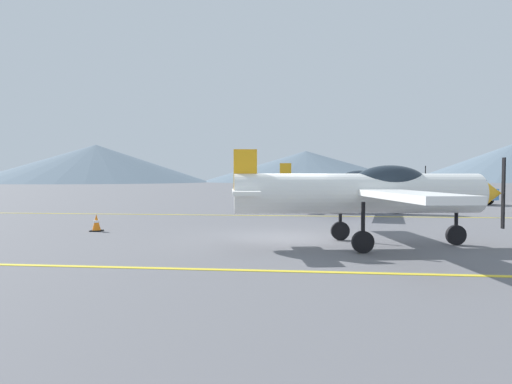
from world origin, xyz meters
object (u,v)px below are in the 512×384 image
(airplane_near, at_px, (369,192))
(car_sedan, at_px, (461,191))
(airplane_mid, at_px, (348,184))
(traffic_cone_front, at_px, (96,223))

(airplane_near, height_order, car_sedan, airplane_near)
(airplane_mid, distance_m, traffic_cone_front, 12.93)
(airplane_mid, relative_size, car_sedan, 1.89)
(car_sedan, xyz_separation_m, traffic_cone_front, (-17.95, -16.66, -0.56))
(car_sedan, relative_size, traffic_cone_front, 7.78)
(airplane_near, xyz_separation_m, car_sedan, (9.14, 18.84, -0.62))
(airplane_mid, distance_m, car_sedan, 11.64)
(airplane_near, distance_m, car_sedan, 20.95)
(car_sedan, bearing_deg, airplane_mid, -137.23)
(airplane_mid, relative_size, traffic_cone_front, 14.73)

